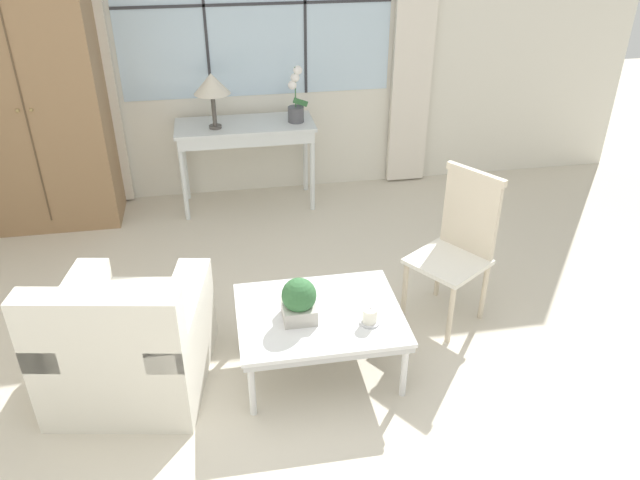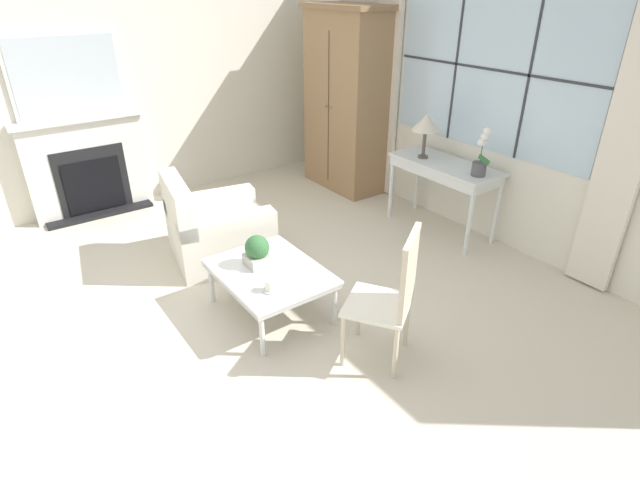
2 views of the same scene
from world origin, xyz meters
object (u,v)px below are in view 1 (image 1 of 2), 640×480
(table_lamp, at_px, (212,85))
(pillar_candle, at_px, (370,317))
(side_chair_wooden, at_px, (459,240))
(coffee_table, at_px, (319,318))
(console_table, at_px, (245,133))
(potted_orchid, at_px, (296,102))
(potted_plant_small, at_px, (299,300))
(armoire, at_px, (31,95))
(armchair_upholstered, at_px, (130,345))

(table_lamp, relative_size, pillar_candle, 4.01)
(side_chair_wooden, height_order, coffee_table, side_chair_wooden)
(side_chair_wooden, distance_m, coffee_table, 1.11)
(console_table, bearing_deg, potted_orchid, -3.95)
(table_lamp, xyz_separation_m, pillar_candle, (0.78, -2.40, -0.70))
(coffee_table, bearing_deg, potted_plant_small, -164.32)
(armoire, bearing_deg, side_chair_wooden, -32.80)
(potted_plant_small, bearing_deg, potted_orchid, 82.31)
(table_lamp, distance_m, potted_orchid, 0.73)
(table_lamp, height_order, side_chair_wooden, table_lamp)
(potted_orchid, bearing_deg, pillar_candle, -88.15)
(potted_orchid, bearing_deg, console_table, 176.05)
(console_table, height_order, potted_plant_small, console_table)
(pillar_candle, bearing_deg, side_chair_wooden, 36.93)
(table_lamp, bearing_deg, console_table, 16.50)
(coffee_table, bearing_deg, console_table, 96.42)
(console_table, height_order, pillar_candle, console_table)
(console_table, xyz_separation_m, armchair_upholstered, (-0.86, -2.27, -0.41))
(armoire, distance_m, potted_plant_small, 3.03)
(potted_plant_small, bearing_deg, side_chair_wooden, 21.18)
(armoire, xyz_separation_m, coffee_table, (1.95, -2.31, -0.76))
(console_table, relative_size, table_lamp, 2.57)
(potted_orchid, bearing_deg, potted_plant_small, -97.69)
(armoire, distance_m, coffee_table, 3.12)
(armchair_upholstered, bearing_deg, armoire, 110.30)
(pillar_candle, bearing_deg, table_lamp, 108.12)
(potted_plant_small, height_order, pillar_candle, potted_plant_small)
(coffee_table, distance_m, potted_plant_small, 0.21)
(console_table, bearing_deg, armchair_upholstered, -110.62)
(side_chair_wooden, bearing_deg, armchair_upholstered, -170.54)
(armoire, height_order, pillar_candle, armoire)
(armchair_upholstered, distance_m, potted_plant_small, 1.03)
(side_chair_wooden, bearing_deg, potted_orchid, 113.42)
(potted_orchid, distance_m, coffee_table, 2.37)
(potted_orchid, xyz_separation_m, side_chair_wooden, (0.82, -1.89, -0.38))
(armoire, distance_m, console_table, 1.75)
(coffee_table, bearing_deg, side_chair_wooden, 21.83)
(armoire, height_order, coffee_table, armoire)
(side_chair_wooden, bearing_deg, console_table, 123.47)
(console_table, xyz_separation_m, coffee_table, (0.26, -2.32, -0.33))
(armchair_upholstered, bearing_deg, side_chair_wooden, 9.46)
(table_lamp, bearing_deg, armoire, 177.42)
(pillar_candle, bearing_deg, armchair_upholstered, 171.73)
(armoire, xyz_separation_m, console_table, (1.69, 0.01, -0.44))
(side_chair_wooden, relative_size, pillar_candle, 8.87)
(console_table, xyz_separation_m, table_lamp, (-0.25, -0.08, 0.46))
(armchair_upholstered, bearing_deg, potted_plant_small, -4.87)
(console_table, bearing_deg, armoire, -179.63)
(armoire, relative_size, side_chair_wooden, 2.16)
(armoire, relative_size, pillar_candle, 19.13)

